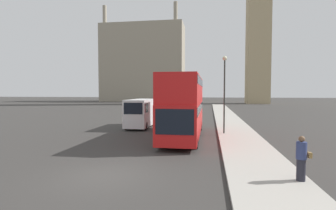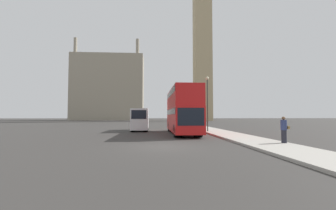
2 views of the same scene
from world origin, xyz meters
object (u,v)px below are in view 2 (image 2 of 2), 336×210
Objects in this scene: clock_tower at (202,30)px; street_lamp at (207,96)px; red_double_decker_bus at (182,109)px; white_van at (140,119)px; pedestrian at (284,130)px.

clock_tower reaches higher than street_lamp.
clock_tower is 70.58m from red_double_decker_bus.
street_lamp is (7.77, -3.34, 2.71)m from white_van.
street_lamp is (-2.26, 11.08, 3.18)m from pedestrian.
clock_tower reaches higher than white_van.
pedestrian is (10.03, -14.43, -0.47)m from white_van.
pedestrian is at bearing -55.18° from white_van.
pedestrian is (-10.41, -70.07, -34.13)m from clock_tower.
red_double_decker_bus reaches higher than white_van.
white_van is 8.88m from street_lamp.
street_lamp is at bearing -102.12° from clock_tower.
white_van is 3.35× the size of pedestrian.
street_lamp is (-12.67, -58.99, -30.95)m from clock_tower.
clock_tower is at bearing 77.88° from street_lamp.
clock_tower is 6.30× the size of red_double_decker_bus.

